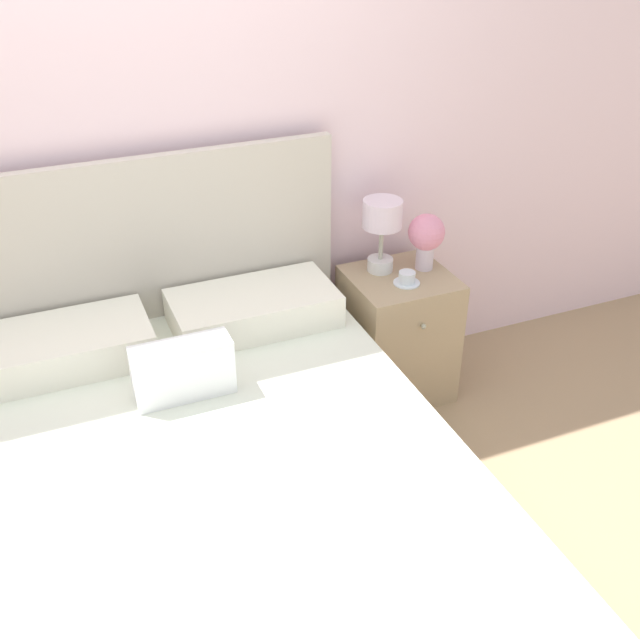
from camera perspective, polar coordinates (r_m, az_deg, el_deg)
ground_plane at (r=3.58m, az=-11.80°, el=-6.97°), size 12.00×12.00×0.00m
wall_back at (r=3.04m, az=-14.76°, el=13.52°), size 8.00×0.06×2.60m
bed at (r=2.64m, az=-7.73°, el=-14.27°), size 1.64×2.15×1.24m
nightstand at (r=3.51m, az=5.91°, el=-1.11°), size 0.45×0.45×0.61m
table_lamp at (r=3.31m, az=4.75°, el=7.37°), size 0.17×0.17×0.34m
flower_vase at (r=3.38m, az=8.14°, el=6.36°), size 0.16×0.16×0.26m
teacup at (r=3.29m, az=6.63°, el=3.16°), size 0.12×0.12×0.06m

